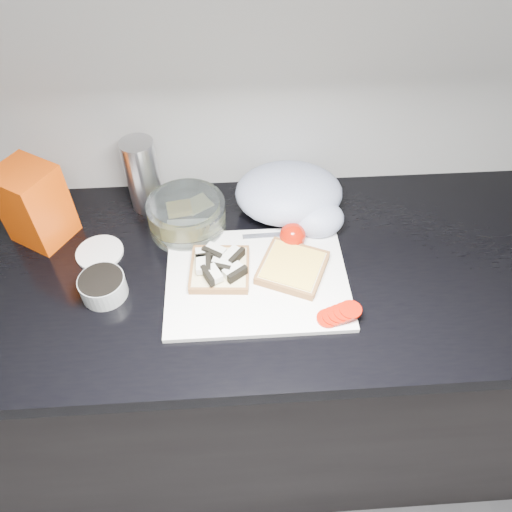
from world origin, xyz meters
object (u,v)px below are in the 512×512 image
(cutting_board, at_px, (257,279))
(steel_canister, at_px, (143,176))
(glass_bowl, at_px, (187,216))
(bread_bag, at_px, (34,204))

(cutting_board, distance_m, steel_canister, 0.39)
(cutting_board, distance_m, glass_bowl, 0.24)
(cutting_board, height_order, steel_canister, steel_canister)
(glass_bowl, relative_size, steel_canister, 0.97)
(glass_bowl, bearing_deg, steel_canister, 139.77)
(cutting_board, bearing_deg, bread_bag, 160.16)
(glass_bowl, distance_m, bread_bag, 0.35)
(glass_bowl, bearing_deg, bread_bag, -179.75)
(cutting_board, relative_size, steel_canister, 2.09)
(cutting_board, xyz_separation_m, glass_bowl, (-0.16, 0.18, 0.03))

